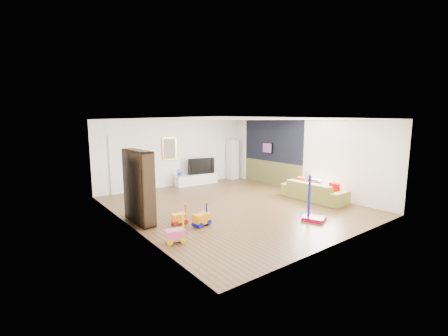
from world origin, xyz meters
TOP-DOWN VIEW (x-y plane):
  - floor at (0.00, 0.00)m, footprint 6.50×7.50m
  - ceiling at (0.00, 0.00)m, footprint 6.50×7.50m
  - wall_back at (0.00, 3.75)m, footprint 6.50×0.00m
  - wall_front at (0.00, -3.75)m, footprint 6.50×0.00m
  - wall_left at (-3.25, 0.00)m, footprint 0.00×7.50m
  - wall_right at (3.25, 0.00)m, footprint 0.00×7.50m
  - navy_accent at (3.23, 1.40)m, footprint 0.01×3.20m
  - olive_wainscot at (3.23, 1.40)m, footprint 0.01×3.20m
  - doorway at (-1.90, 3.71)m, footprint 1.45×0.06m
  - painting_back at (-0.25, 3.71)m, footprint 0.62×0.06m
  - artwork_right at (3.17, 1.60)m, footprint 0.04×0.56m
  - media_console at (0.82, 3.43)m, footprint 1.88×0.55m
  - tall_cabinet at (2.83, 3.49)m, footprint 0.43×0.43m
  - bookshelf at (-2.92, 0.22)m, footprint 0.37×1.31m
  - sofa at (2.60, -1.18)m, footprint 0.86×2.20m
  - basketball_hoop at (0.84, -2.49)m, footprint 0.64×0.70m
  - ride_on_yellow at (-2.17, -0.56)m, footprint 0.42×0.30m
  - ride_on_orange at (-1.79, -1.01)m, footprint 0.49×0.36m
  - ride_on_pink at (-2.83, -1.57)m, footprint 0.47×0.36m
  - child at (-1.81, 2.54)m, footprint 0.28×0.20m
  - tv at (1.06, 3.46)m, footprint 1.18×0.37m
  - vase_plant at (0.05, 3.45)m, footprint 0.38×0.35m
  - pillow_left at (2.82, -1.81)m, footprint 0.12×0.36m
  - pillow_center at (2.80, -1.20)m, footprint 0.17×0.41m
  - pillow_right at (2.77, -0.57)m, footprint 0.15×0.38m

SIDE VIEW (x-z plane):
  - floor at x=0.00m, z-range 0.00..0.00m
  - media_console at x=0.82m, z-range 0.00..0.43m
  - ride_on_yellow at x=-2.17m, z-range 0.00..0.51m
  - ride_on_pink at x=-2.83m, z-range 0.00..0.55m
  - ride_on_orange at x=-1.79m, z-range 0.00..0.58m
  - sofa at x=2.60m, z-range 0.00..0.64m
  - child at x=-1.81m, z-range 0.00..0.73m
  - olive_wainscot at x=3.23m, z-range 0.00..1.00m
  - pillow_left at x=2.82m, z-range 0.33..0.68m
  - pillow_center at x=2.80m, z-range 0.31..0.70m
  - pillow_right at x=2.77m, z-range 0.32..0.69m
  - vase_plant at x=0.05m, z-range 0.43..0.79m
  - basketball_hoop at x=0.84m, z-range 0.00..1.37m
  - tv at x=1.06m, z-range 0.43..1.11m
  - tall_cabinet at x=2.83m, z-range 0.00..1.81m
  - bookshelf at x=-2.92m, z-range 0.00..1.91m
  - doorway at x=-1.90m, z-range 0.00..2.10m
  - wall_back at x=0.00m, z-range 0.00..2.70m
  - wall_front at x=0.00m, z-range 0.00..2.70m
  - wall_left at x=-3.25m, z-range 0.00..2.70m
  - wall_right at x=3.25m, z-range 0.00..2.70m
  - artwork_right at x=3.17m, z-range 1.32..1.78m
  - painting_back at x=-0.25m, z-range 1.09..2.01m
  - navy_accent at x=3.23m, z-range 1.00..2.70m
  - ceiling at x=0.00m, z-range 2.70..2.70m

